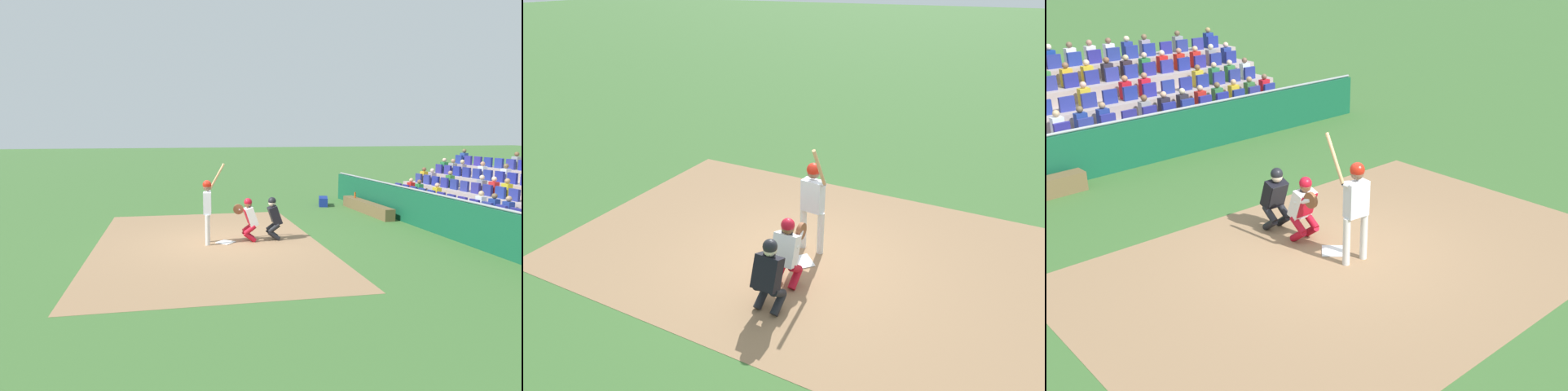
% 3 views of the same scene
% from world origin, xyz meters
% --- Properties ---
extents(ground_plane, '(160.00, 160.00, 0.00)m').
position_xyz_m(ground_plane, '(0.00, 0.00, 0.00)').
color(ground_plane, '#3C662F').
extents(infield_dirt_patch, '(9.87, 6.68, 0.01)m').
position_xyz_m(infield_dirt_patch, '(0.00, 0.50, 0.00)').
color(infield_dirt_patch, '#95714F').
rests_on(infield_dirt_patch, ground_plane).
extents(home_plate_marker, '(0.62, 0.62, 0.02)m').
position_xyz_m(home_plate_marker, '(0.00, 0.00, 0.02)').
color(home_plate_marker, white).
rests_on(home_plate_marker, infield_dirt_patch).
extents(batter_at_plate, '(0.56, 0.69, 2.31)m').
position_xyz_m(batter_at_plate, '(0.02, 0.50, 1.16)').
color(batter_at_plate, silver).
rests_on(batter_at_plate, ground_plane).
extents(catcher_crouching, '(0.47, 0.72, 1.31)m').
position_xyz_m(catcher_crouching, '(0.07, -0.71, 0.73)').
color(catcher_crouching, '#B71023').
rests_on(catcher_crouching, ground_plane).
extents(home_plate_umpire, '(0.48, 0.48, 1.30)m').
position_xyz_m(home_plate_umpire, '(0.10, -1.47, 0.71)').
color(home_plate_umpire, black).
rests_on(home_plate_umpire, ground_plane).
extents(dugout_wall, '(15.41, 0.24, 1.27)m').
position_xyz_m(dugout_wall, '(0.00, -6.79, 0.61)').
color(dugout_wall, '#125235').
rests_on(dugout_wall, ground_plane).
extents(dugout_bench, '(3.80, 0.40, 0.44)m').
position_xyz_m(dugout_bench, '(3.70, -6.24, 0.22)').
color(dugout_bench, brown).
rests_on(dugout_bench, ground_plane).
extents(water_bottle_on_bench, '(0.07, 0.07, 0.25)m').
position_xyz_m(water_bottle_on_bench, '(4.83, -6.24, 0.56)').
color(water_bottle_on_bench, '#D14915').
rests_on(water_bottle_on_bench, dugout_bench).
extents(equipment_duffel_bag, '(1.02, 0.65, 0.37)m').
position_xyz_m(equipment_duffel_bag, '(5.78, -5.19, 0.19)').
color(equipment_duffel_bag, navy).
rests_on(equipment_duffel_bag, ground_plane).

